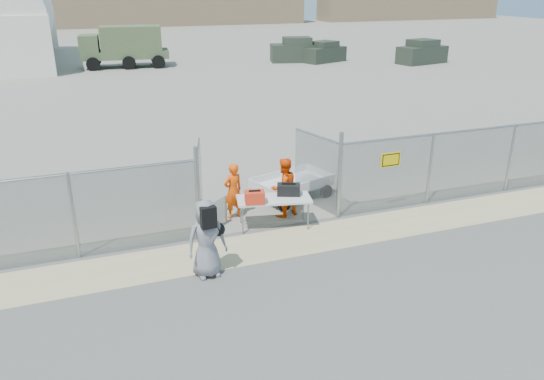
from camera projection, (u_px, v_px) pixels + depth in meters
name	position (u px, v px, depth m)	size (l,w,h in m)	color
ground	(301.00, 261.00, 12.77)	(160.00, 160.00, 0.00)	#4E4D4D
tarmac_inside	(125.00, 55.00, 49.50)	(160.00, 80.00, 0.01)	gray
dirt_strip	(285.00, 243.00, 13.64)	(44.00, 1.60, 0.01)	tan
chain_link_fence	(272.00, 190.00, 14.12)	(40.00, 0.20, 2.20)	gray
folding_table	(274.00, 212.00, 14.42)	(1.99, 0.83, 0.84)	silver
orange_bag	(255.00, 197.00, 13.90)	(0.51, 0.34, 0.32)	red
black_duffel	(289.00, 190.00, 14.44)	(0.62, 0.36, 0.30)	black
security_worker_left	(233.00, 191.00, 14.85)	(0.59, 0.39, 1.62)	#FF4C07
security_worker_right	(284.00, 188.00, 14.95)	(0.84, 0.65, 1.72)	#FF4C07
visitor	(206.00, 239.00, 11.83)	(0.90, 0.58, 1.83)	slate
utility_trailer	(292.00, 186.00, 16.42)	(3.08, 1.58, 0.75)	silver
military_truck	(125.00, 47.00, 41.61)	(6.63, 2.45, 3.16)	#4B5C39
parked_vehicle_near	(324.00, 52.00, 44.67)	(3.75, 1.70, 1.70)	#2A3329
parked_vehicle_mid	(297.00, 50.00, 44.83)	(4.38, 1.98, 1.98)	#2A3329
parked_vehicle_far	(422.00, 52.00, 43.84)	(4.21, 1.90, 1.90)	#2A3329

